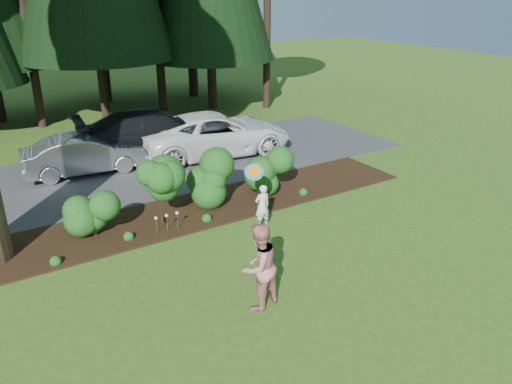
{
  "coord_description": "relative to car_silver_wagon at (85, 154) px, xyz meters",
  "views": [
    {
      "loc": [
        -4.66,
        -8.98,
        6.22
      ],
      "look_at": [
        1.58,
        0.93,
        1.3
      ],
      "focal_mm": 35.0,
      "sensor_mm": 36.0,
      "label": 1
    }
  ],
  "objects": [
    {
      "name": "ground",
      "position": [
        0.92,
        -8.15,
        -0.71
      ],
      "size": [
        80.0,
        80.0,
        0.0
      ],
      "primitive_type": "plane",
      "color": "#325718",
      "rests_on": "ground"
    },
    {
      "name": "mulch_bed",
      "position": [
        0.92,
        -4.9,
        -0.69
      ],
      "size": [
        16.0,
        2.5,
        0.05
      ],
      "primitive_type": "cube",
      "color": "black",
      "rests_on": "ground"
    },
    {
      "name": "driveway",
      "position": [
        0.92,
        -0.65,
        -0.7
      ],
      "size": [
        22.0,
        6.0,
        0.03
      ],
      "primitive_type": "cube",
      "color": "#38383A",
      "rests_on": "ground"
    },
    {
      "name": "shrub_row",
      "position": [
        1.69,
        -5.01,
        0.1
      ],
      "size": [
        6.53,
        1.6,
        1.61
      ],
      "color": "#1B4B17",
      "rests_on": "ground"
    },
    {
      "name": "lily_cluster",
      "position": [
        0.62,
        -5.75,
        -0.22
      ],
      "size": [
        0.69,
        0.09,
        0.57
      ],
      "color": "#1B4B17",
      "rests_on": "ground"
    },
    {
      "name": "car_silver_wagon",
      "position": [
        0.0,
        0.0,
        0.0
      ],
      "size": [
        4.26,
        1.83,
        1.37
      ],
      "primitive_type": "imported",
      "rotation": [
        0.0,
        0.0,
        1.48
      ],
      "color": "#A9A9AD",
      "rests_on": "driveway"
    },
    {
      "name": "car_white_suv",
      "position": [
        4.89,
        -0.54,
        0.13
      ],
      "size": [
        6.16,
        3.51,
        1.62
      ],
      "primitive_type": "imported",
      "rotation": [
        0.0,
        0.0,
        1.43
      ],
      "color": "white",
      "rests_on": "driveway"
    },
    {
      "name": "car_dark_suv",
      "position": [
        2.91,
        0.69,
        0.18
      ],
      "size": [
        6.17,
        2.98,
        1.73
      ],
      "primitive_type": "imported",
      "rotation": [
        0.0,
        0.0,
        1.48
      ],
      "color": "black",
      "rests_on": "driveway"
    },
    {
      "name": "child",
      "position": [
        2.99,
        -6.78,
        -0.1
      ],
      "size": [
        0.46,
        0.3,
        1.23
      ],
      "primitive_type": "imported",
      "rotation": [
        0.0,
        0.0,
        3.12
      ],
      "color": "white",
      "rests_on": "ground"
    },
    {
      "name": "adult",
      "position": [
        0.94,
        -9.81,
        0.22
      ],
      "size": [
        1.07,
        0.93,
        1.87
      ],
      "primitive_type": "imported",
      "rotation": [
        0.0,
        0.0,
        3.41
      ],
      "color": "red",
      "rests_on": "ground"
    },
    {
      "name": "frisbee",
      "position": [
        2.81,
        -6.65,
        0.89
      ],
      "size": [
        0.6,
        0.45,
        0.5
      ],
      "color": "teal",
      "rests_on": "ground"
    }
  ]
}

